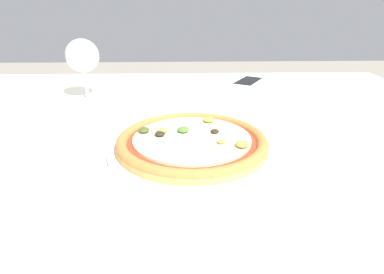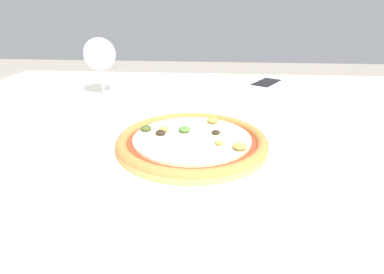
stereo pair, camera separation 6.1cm
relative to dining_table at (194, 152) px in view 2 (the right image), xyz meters
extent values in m
cube|color=brown|center=(0.00, 0.00, 0.05)|extent=(1.38, 1.04, 0.04)
cube|color=white|center=(0.00, 0.00, 0.07)|extent=(1.48, 1.14, 0.01)
cylinder|color=brown|center=(-0.63, 0.46, -0.31)|extent=(0.06, 0.06, 0.69)
cylinder|color=brown|center=(0.63, 0.46, -0.31)|extent=(0.06, 0.06, 0.69)
cylinder|color=white|center=(0.01, -0.14, 0.08)|extent=(0.32, 0.32, 0.01)
cylinder|color=tan|center=(0.01, -0.14, 0.09)|extent=(0.29, 0.29, 0.01)
torus|color=#B27538|center=(0.01, -0.14, 0.09)|extent=(0.29, 0.29, 0.02)
cylinder|color=#BC381E|center=(0.01, -0.14, 0.09)|extent=(0.24, 0.24, 0.00)
cylinder|color=beige|center=(0.01, -0.14, 0.10)|extent=(0.22, 0.22, 0.00)
ellipsoid|color=#BC9342|center=(0.06, -0.17, 0.10)|extent=(0.02, 0.02, 0.01)
ellipsoid|color=#2D2319|center=(-0.06, -0.14, 0.11)|extent=(0.02, 0.02, 0.01)
ellipsoid|color=#BC9342|center=(0.04, -0.06, 0.11)|extent=(0.02, 0.02, 0.01)
ellipsoid|color=#BC9342|center=(0.09, -0.19, 0.11)|extent=(0.02, 0.02, 0.01)
ellipsoid|color=#425123|center=(-0.09, -0.12, 0.11)|extent=(0.02, 0.02, 0.01)
ellipsoid|color=#BC9342|center=(-0.05, -0.12, 0.11)|extent=(0.02, 0.02, 0.01)
ellipsoid|color=#2D2319|center=(0.05, -0.13, 0.10)|extent=(0.02, 0.02, 0.01)
ellipsoid|color=#4C7A33|center=(-0.01, -0.12, 0.11)|extent=(0.02, 0.02, 0.01)
cylinder|color=silver|center=(-0.29, 0.21, 0.07)|extent=(0.07, 0.07, 0.00)
cylinder|color=silver|center=(-0.29, 0.21, 0.12)|extent=(0.01, 0.01, 0.08)
sphere|color=silver|center=(-0.29, 0.21, 0.20)|extent=(0.09, 0.09, 0.09)
cube|color=white|center=(0.22, 0.40, 0.08)|extent=(0.13, 0.16, 0.01)
cube|color=black|center=(0.22, 0.40, 0.08)|extent=(0.12, 0.14, 0.00)
camera|label=1|loc=(-0.01, -0.70, 0.34)|focal=30.00mm
camera|label=2|loc=(0.05, -0.70, 0.34)|focal=30.00mm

